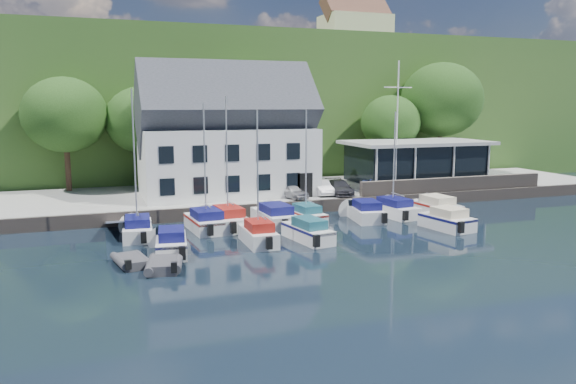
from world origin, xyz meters
The scene contains 34 objects.
ground centered at (0.00, 0.00, 0.00)m, with size 180.00×180.00×0.00m, color black.
quay centered at (0.00, 17.50, 0.50)m, with size 60.00×13.00×1.00m, color #979792.
quay_face centered at (0.00, 11.00, 0.50)m, with size 60.00×0.30×1.00m, color #60554D.
hillside centered at (0.00, 62.00, 8.00)m, with size 160.00×75.00×16.00m, color #315821.
field_patch centered at (8.00, 70.00, 16.15)m, with size 50.00×30.00×0.30m, color #596532.
farmhouse centered at (22.00, 52.00, 20.10)m, with size 10.40×7.00×8.20m, color beige, non-canonical shape.
harbor_building centered at (-7.00, 16.50, 5.35)m, with size 14.40×8.20×8.70m, color white, non-canonical shape.
club_pavilion centered at (11.00, 16.00, 3.05)m, with size 13.20×7.20×4.10m, color black, non-canonical shape.
seawall centered at (12.00, 11.40, 1.60)m, with size 18.00×0.50×1.20m, color #60554D.
gangway centered at (-16.50, 9.00, 0.00)m, with size 1.20×6.00×1.40m, color silver, non-canonical shape.
car_silver centered at (-2.64, 12.50, 1.56)m, with size 1.32×3.28×1.12m, color #9D9DA1.
car_white centered at (0.33, 13.46, 1.60)m, with size 1.28×3.67×1.21m, color silver.
car_dgrey centered at (1.79, 13.00, 1.60)m, with size 1.68×4.12×1.20m, color #2E2E33.
car_blue centered at (5.38, 13.26, 1.61)m, with size 1.40×3.55×1.22m, color navy.
flagpole centered at (7.13, 13.00, 6.57)m, with size 2.67×0.20×11.14m, color white, non-canonical shape.
tree_0 centered at (-19.70, 22.61, 5.92)m, with size 7.20×7.20×9.84m, color #193710, non-canonical shape.
tree_1 centered at (-13.24, 22.59, 5.54)m, with size 6.64×6.64×9.08m, color #193710, non-canonical shape.
tree_2 centered at (-3.38, 21.90, 6.61)m, with size 8.21×8.21×11.23m, color #193710, non-canonical shape.
tree_4 centered at (11.44, 21.67, 5.21)m, with size 6.16×6.16×8.41m, color #193710, non-canonical shape.
tree_5 centered at (17.62, 21.89, 6.93)m, with size 8.68×8.68×11.86m, color #193710, non-canonical shape.
boat_r1_0 centered at (-15.17, 7.05, 4.33)m, with size 1.97×6.26×8.67m, color silver, non-canonical shape.
boat_r1_1 centered at (-10.60, 7.55, 4.65)m, with size 2.25×6.22×9.31m, color silver, non-canonical shape.
boat_r1_2 centered at (-9.02, 7.84, 4.76)m, with size 2.02×6.67×9.53m, color silver, non-canonical shape.
boat_r1_3 centered at (-5.63, 7.77, 0.77)m, with size 2.24×7.02×1.54m, color silver, non-canonical shape.
boat_r1_4 centered at (-3.28, 7.70, 4.22)m, with size 1.75×5.63×8.43m, color silver, non-canonical shape.
boat_r1_5 centered at (1.22, 7.11, 0.75)m, with size 2.06×6.05×1.50m, color silver, non-canonical shape.
boat_r1_6 centered at (3.89, 7.73, 4.45)m, with size 2.06×6.64×8.91m, color silver, non-canonical shape.
boat_r1_7 centered at (7.23, 7.06, 0.77)m, with size 2.20×6.30×1.54m, color silver, non-canonical shape.
boat_r2_0 centered at (-13.66, 2.37, 0.76)m, with size 1.85×5.82×1.51m, color silver, non-canonical shape.
boat_r2_1 centered at (-8.30, 2.87, 4.61)m, with size 1.80×5.65×9.23m, color silver, non-canonical shape.
boat_r2_2 centered at (-5.12, 2.61, 0.75)m, with size 1.73×6.14×1.49m, color silver, non-canonical shape.
boat_r2_4 centered at (5.11, 2.51, 0.77)m, with size 2.17×5.37×1.54m, color silver, non-canonical shape.
dinghy_0 centered at (-16.00, 0.64, 0.33)m, with size 1.70×2.84×0.66m, color #39393E, non-canonical shape.
dinghy_1 centered at (-14.42, -0.64, 0.37)m, with size 1.91×3.19×0.74m, color #39393E, non-canonical shape.
Camera 1 is at (-17.75, -29.49, 8.57)m, focal length 35.00 mm.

